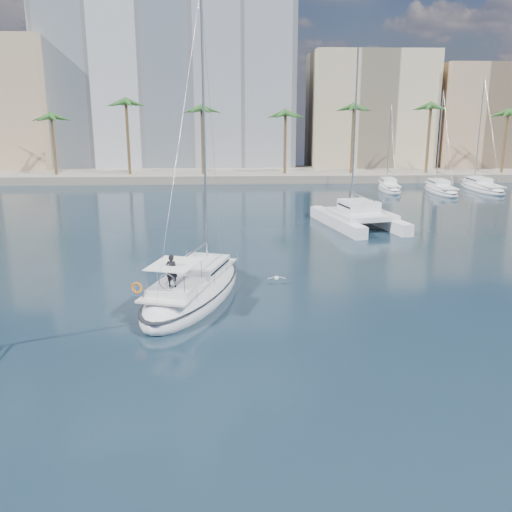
{
  "coord_description": "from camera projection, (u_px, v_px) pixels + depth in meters",
  "views": [
    {
      "loc": [
        -1.67,
        -30.26,
        11.74
      ],
      "look_at": [
        -0.31,
        1.5,
        3.15
      ],
      "focal_mm": 40.0,
      "sensor_mm": 36.0,
      "label": 1
    }
  ],
  "objects": [
    {
      "name": "palm_left",
      "position": [
        10.0,
        113.0,
        83.21
      ],
      "size": [
        3.6,
        3.6,
        12.3
      ],
      "color": "brown",
      "rests_on": "ground"
    },
    {
      "name": "quay",
      "position": [
        242.0,
        174.0,
        90.99
      ],
      "size": [
        120.0,
        14.0,
        1.2
      ],
      "primitive_type": "cube",
      "color": "gray",
      "rests_on": "ground"
    },
    {
      "name": "moored_yacht_a",
      "position": [
        389.0,
        190.0,
        78.47
      ],
      "size": [
        3.37,
        9.52,
        11.9
      ],
      "primitive_type": null,
      "rotation": [
        0.0,
        0.0,
        -0.07
      ],
      "color": "white",
      "rests_on": "ground"
    },
    {
      "name": "building_modern",
      "position": [
        171.0,
        89.0,
        98.58
      ],
      "size": [
        42.0,
        16.0,
        28.0
      ],
      "primitive_type": "cube",
      "color": "silver",
      "rests_on": "ground"
    },
    {
      "name": "palm_centre",
      "position": [
        242.0,
        112.0,
        84.61
      ],
      "size": [
        3.6,
        3.6,
        12.3
      ],
      "color": "brown",
      "rests_on": "ground"
    },
    {
      "name": "ground",
      "position": [
        263.0,
        316.0,
        32.32
      ],
      "size": [
        160.0,
        160.0,
        0.0
      ],
      "primitive_type": "plane",
      "color": "black",
      "rests_on": "ground"
    },
    {
      "name": "seagull",
      "position": [
        277.0,
        278.0,
        37.74
      ],
      "size": [
        1.24,
        0.53,
        0.23
      ],
      "color": "silver",
      "rests_on": "ground"
    },
    {
      "name": "moored_yacht_b",
      "position": [
        441.0,
        192.0,
        76.81
      ],
      "size": [
        3.32,
        10.83,
        13.72
      ],
      "primitive_type": null,
      "rotation": [
        0.0,
        0.0,
        -0.02
      ],
      "color": "white",
      "rests_on": "ground"
    },
    {
      "name": "building_tan_right",
      "position": [
        487.0,
        119.0,
        97.29
      ],
      "size": [
        18.0,
        12.0,
        18.0
      ],
      "primitive_type": "cube",
      "color": "tan",
      "rests_on": "ground"
    },
    {
      "name": "main_sloop",
      "position": [
        193.0,
        290.0,
        35.08
      ],
      "size": [
        7.65,
        13.56,
        19.17
      ],
      "rotation": [
        0.0,
        0.0,
        -0.29
      ],
      "color": "white",
      "rests_on": "ground"
    },
    {
      "name": "building_beige",
      "position": [
        368.0,
        113.0,
        98.13
      ],
      "size": [
        20.0,
        14.0,
        20.0
      ],
      "primitive_type": "cube",
      "color": "beige",
      "rests_on": "ground"
    },
    {
      "name": "catamaran",
      "position": [
        359.0,
        215.0,
        55.64
      ],
      "size": [
        8.05,
        12.38,
        16.71
      ],
      "rotation": [
        0.0,
        0.0,
        0.22
      ],
      "color": "white",
      "rests_on": "ground"
    },
    {
      "name": "moored_yacht_c",
      "position": [
        482.0,
        190.0,
        79.01
      ],
      "size": [
        3.98,
        12.33,
        15.54
      ],
      "primitive_type": null,
      "rotation": [
        0.0,
        0.0,
        0.03
      ],
      "color": "white",
      "rests_on": "ground"
    },
    {
      "name": "palm_right",
      "position": [
        467.0,
        112.0,
        86.02
      ],
      "size": [
        3.6,
        3.6,
        12.3
      ],
      "color": "brown",
      "rests_on": "ground"
    }
  ]
}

